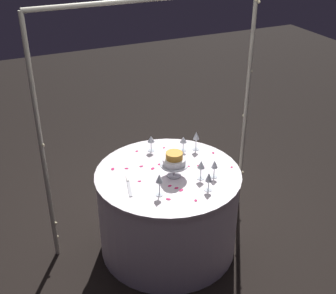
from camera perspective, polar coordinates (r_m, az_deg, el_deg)
name	(u,v)px	position (r m, az deg, el deg)	size (l,w,h in m)	color
ground_plane	(168,245)	(4.05, 0.00, -12.29)	(12.00, 12.00, 0.00)	black
decorative_arch	(152,91)	(3.58, -2.00, 7.03)	(1.86, 0.06, 2.06)	#B7B29E
main_table	(168,211)	(3.82, 0.00, -8.05)	(1.18, 1.18, 0.75)	white
tiered_cake	(174,161)	(3.50, 0.79, -1.76)	(0.22, 0.22, 0.21)	silver
wine_glass_0	(183,140)	(3.87, 1.95, 0.83)	(0.06, 0.06, 0.13)	silver
wine_glass_1	(159,179)	(3.28, -1.11, -4.12)	(0.06, 0.06, 0.18)	silver
wine_glass_2	(196,136)	(3.88, 3.59, 1.33)	(0.06, 0.06, 0.17)	silver
wine_glass_3	(201,165)	(3.48, 4.20, -2.33)	(0.06, 0.06, 0.16)	silver
wine_glass_4	(209,178)	(3.36, 5.16, -3.90)	(0.06, 0.06, 0.15)	silver
wine_glass_5	(214,165)	(3.52, 5.89, -2.29)	(0.06, 0.06, 0.15)	silver
wine_glass_6	(151,140)	(3.87, -2.15, 0.92)	(0.06, 0.06, 0.15)	silver
cake_knife	(129,184)	(3.47, -5.00, -4.70)	(0.09, 0.29, 0.01)	silver
rose_petal_0	(176,188)	(3.42, 1.07, -5.20)	(0.03, 0.02, 0.00)	#C61951
rose_petal_1	(196,200)	(3.30, 3.52, -6.75)	(0.03, 0.02, 0.00)	#C61951
rose_petal_2	(232,167)	(3.71, 8.05, -2.53)	(0.03, 0.02, 0.00)	#C61951
rose_petal_3	(113,169)	(3.68, -7.00, -2.77)	(0.04, 0.03, 0.00)	#C61951
rose_petal_4	(137,151)	(3.91, -3.95, -0.53)	(0.03, 0.02, 0.00)	#C61951
rose_petal_5	(127,168)	(3.67, -5.26, -2.71)	(0.03, 0.02, 0.00)	#C61951
rose_petal_6	(170,186)	(3.45, 0.23, -4.93)	(0.03, 0.02, 0.00)	#C61951
rose_petal_7	(164,148)	(3.96, -0.51, -0.09)	(0.02, 0.02, 0.00)	#C61951
rose_petal_8	(175,163)	(3.74, 0.86, -1.99)	(0.04, 0.03, 0.00)	#C61951
rose_petal_9	(160,164)	(3.72, -1.03, -2.19)	(0.04, 0.03, 0.00)	#C61951
rose_petal_10	(141,166)	(3.69, -3.38, -2.44)	(0.03, 0.02, 0.00)	#C61951
rose_petal_11	(168,199)	(3.30, 0.04, -6.60)	(0.04, 0.03, 0.00)	#C61951
rose_petal_12	(188,166)	(3.69, 2.52, -2.44)	(0.03, 0.02, 0.00)	#C61951
rose_petal_13	(213,153)	(3.90, 5.72, -0.74)	(0.03, 0.02, 0.00)	#C61951
rose_petal_14	(139,181)	(3.51, -3.63, -4.33)	(0.03, 0.02, 0.00)	#C61951
rose_petal_15	(153,168)	(3.66, -1.94, -2.73)	(0.04, 0.03, 0.00)	#C61951
rose_petal_16	(202,167)	(3.69, 4.36, -2.50)	(0.04, 0.03, 0.00)	#C61951
rose_petal_17	(181,190)	(3.40, 1.68, -5.46)	(0.04, 0.03, 0.00)	#C61951
rose_petal_18	(198,165)	(3.71, 3.79, -2.31)	(0.03, 0.02, 0.00)	#C61951
rose_petal_19	(177,166)	(3.69, 1.16, -2.46)	(0.03, 0.02, 0.00)	#C61951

